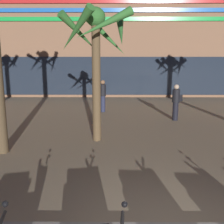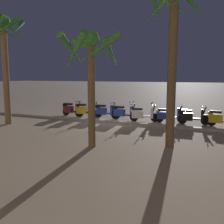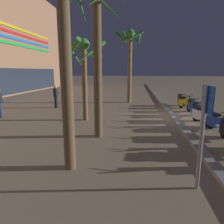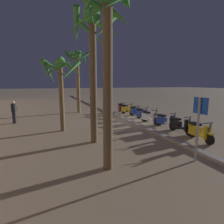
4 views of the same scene
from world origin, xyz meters
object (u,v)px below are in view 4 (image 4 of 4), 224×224
scooter_white_far_back (149,117)px  palm_tree_far_corner (77,66)px  scooter_maroon_lead_nearest (121,108)px  palm_tree_near_sign (93,46)px  palm_tree_by_mall_entrance (61,76)px  scooter_blue_mid_front (165,121)px  palm_tree_mid_walkway (107,30)px  scooter_blue_tail_end (141,114)px  scooter_blue_mid_rear (135,111)px  crossing_sign (199,122)px  pedestrian_window_shopping (14,111)px  scooter_yellow_gap_after_mid (126,109)px  scooter_black_second_in_line (179,125)px  scooter_yellow_mid_centre (199,131)px

scooter_white_far_back → palm_tree_far_corner: 8.85m
scooter_maroon_lead_nearest → palm_tree_far_corner: palm_tree_far_corner is taller
scooter_white_far_back → palm_tree_near_sign: palm_tree_near_sign is taller
palm_tree_by_mall_entrance → palm_tree_near_sign: (-2.80, -1.25, 1.27)m
scooter_blue_mid_front → scooter_white_far_back: 1.51m
palm_tree_mid_walkway → scooter_blue_mid_front: bearing=-53.3°
palm_tree_by_mall_entrance → scooter_blue_mid_front: bearing=-103.5°
scooter_blue_tail_end → scooter_blue_mid_rear: scooter_blue_tail_end is taller
crossing_sign → palm_tree_far_corner: (12.96, 2.05, 3.07)m
scooter_white_far_back → palm_tree_far_corner: palm_tree_far_corner is taller
crossing_sign → pedestrian_window_shopping: 12.16m
palm_tree_far_corner → palm_tree_near_sign: palm_tree_near_sign is taller
scooter_blue_tail_end → pedestrian_window_shopping: (2.17, 9.40, 0.43)m
palm_tree_far_corner → scooter_yellow_gap_after_mid: bearing=-124.4°
scooter_blue_mid_front → crossing_sign: bearing=155.1°
scooter_maroon_lead_nearest → palm_tree_mid_walkway: (-10.70, 5.27, 4.02)m
scooter_white_far_back → palm_tree_near_sign: 6.97m
scooter_black_second_in_line → scooter_blue_tail_end: scooter_blue_tail_end is taller
scooter_blue_mid_front → palm_tree_by_mall_entrance: palm_tree_by_mall_entrance is taller
scooter_yellow_gap_after_mid → palm_tree_near_sign: bearing=143.5°
scooter_yellow_gap_after_mid → pedestrian_window_shopping: bearing=93.2°
scooter_blue_mid_rear → pedestrian_window_shopping: 9.59m
scooter_white_far_back → crossing_sign: crossing_sign is taller
scooter_blue_mid_rear → crossing_sign: (-8.86, 2.19, 1.05)m
scooter_white_far_back → scooter_yellow_gap_after_mid: bearing=-1.4°
scooter_yellow_mid_centre → palm_tree_by_mall_entrance: 8.23m
scooter_black_second_in_line → palm_tree_by_mall_entrance: (2.87, 6.43, 2.88)m
palm_tree_far_corner → palm_tree_mid_walkway: 12.40m
scooter_blue_mid_rear → palm_tree_mid_walkway: palm_tree_mid_walkway is taller
scooter_maroon_lead_nearest → crossing_sign: 11.53m
scooter_maroon_lead_nearest → pedestrian_window_shopping: size_ratio=1.05×
palm_tree_far_corner → scooter_yellow_mid_centre: bearing=-159.6°
palm_tree_far_corner → scooter_black_second_in_line: bearing=-156.1°
scooter_black_second_in_line → palm_tree_far_corner: 11.26m
scooter_yellow_mid_centre → scooter_black_second_in_line: size_ratio=0.97×
scooter_blue_mid_rear → palm_tree_far_corner: (4.10, 4.23, 4.12)m
scooter_blue_mid_rear → crossing_sign: crossing_sign is taller
palm_tree_mid_walkway → palm_tree_near_sign: (2.84, -0.31, 0.12)m
scooter_blue_tail_end → crossing_sign: (-7.49, 2.05, 1.05)m
scooter_yellow_mid_centre → pedestrian_window_shopping: 12.27m
scooter_yellow_gap_after_mid → palm_tree_by_mall_entrance: bearing=122.3°
palm_tree_by_mall_entrance → pedestrian_window_shopping: size_ratio=2.64×
scooter_blue_tail_end → scooter_blue_mid_rear: (1.37, -0.14, -0.00)m
scooter_blue_mid_rear → palm_tree_mid_walkway: 10.69m
crossing_sign → pedestrian_window_shopping: bearing=37.3°
crossing_sign → palm_tree_near_sign: (3.46, 2.99, 3.09)m
scooter_blue_tail_end → scooter_black_second_in_line: bearing=-177.9°
palm_tree_by_mall_entrance → pedestrian_window_shopping: (3.41, 3.12, -2.44)m
scooter_yellow_gap_after_mid → palm_tree_by_mall_entrance: (-3.94, 6.23, 2.86)m
palm_tree_by_mall_entrance → scooter_white_far_back: bearing=-90.5°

